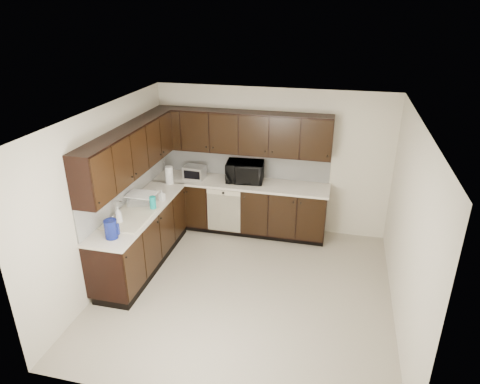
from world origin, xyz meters
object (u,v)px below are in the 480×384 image
object	(u,v)px
microwave	(245,172)
blue_pitcher	(111,229)
sink	(130,223)
toaster_oven	(194,172)
storage_bin	(142,199)

from	to	relation	value
microwave	blue_pitcher	bearing A→B (deg)	-124.10
sink	toaster_oven	distance (m)	1.73
microwave	toaster_oven	world-z (taller)	microwave
sink	blue_pitcher	size ratio (longest dim) A/B	3.23
microwave	toaster_oven	bearing A→B (deg)	179.26
microwave	storage_bin	size ratio (longest dim) A/B	1.52
sink	blue_pitcher	bearing A→B (deg)	-87.45
storage_bin	blue_pitcher	distance (m)	1.04
microwave	storage_bin	bearing A→B (deg)	-141.85
microwave	storage_bin	world-z (taller)	microwave
sink	toaster_oven	size ratio (longest dim) A/B	2.31
sink	blue_pitcher	distance (m)	0.57
toaster_oven	blue_pitcher	world-z (taller)	blue_pitcher
microwave	storage_bin	distance (m)	1.82
sink	blue_pitcher	world-z (taller)	sink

